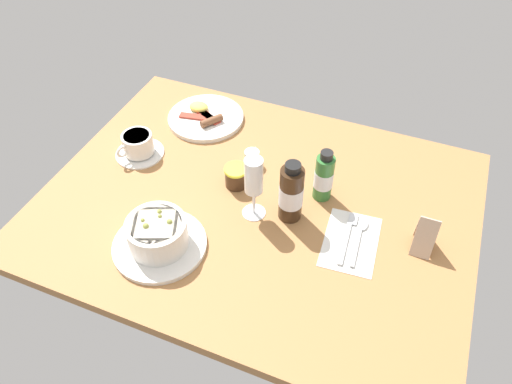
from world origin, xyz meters
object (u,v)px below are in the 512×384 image
object	(u,v)px
creamer_jug	(252,157)
wine_glass	(254,179)
jam_jar	(236,176)
breakfast_plate	(205,117)
sauce_bottle_green	(324,177)
sauce_bottle_brown	(291,193)
porridge_bowl	(158,236)
menu_card	(426,233)
coffee_cup	(138,145)
cutlery_setting	(351,240)

from	to	relation	value
creamer_jug	wine_glass	bearing A→B (deg)	-66.27
jam_jar	breakfast_plate	xyz separation A→B (cm)	(-20.37, 22.70, -2.04)
creamer_jug	sauce_bottle_green	size ratio (longest dim) A/B	0.34
sauce_bottle_green	sauce_bottle_brown	world-z (taller)	sauce_bottle_brown
porridge_bowl	menu_card	size ratio (longest dim) A/B	2.21
porridge_bowl	sauce_bottle_green	bearing A→B (deg)	44.95
sauce_bottle_brown	breakfast_plate	xyz separation A→B (cm)	(-37.28, 27.80, -6.97)
coffee_cup	breakfast_plate	world-z (taller)	coffee_cup
coffee_cup	jam_jar	world-z (taller)	coffee_cup
coffee_cup	menu_card	bearing A→B (deg)	-2.83
creamer_jug	sauce_bottle_green	distance (cm)	22.55
creamer_jug	breakfast_plate	world-z (taller)	creamer_jug
creamer_jug	menu_card	bearing A→B (deg)	-14.05
coffee_cup	porridge_bowl	bearing A→B (deg)	-50.76
cutlery_setting	coffee_cup	world-z (taller)	coffee_cup
wine_glass	coffee_cup	bearing A→B (deg)	167.29
menu_card	wine_glass	bearing A→B (deg)	-173.32
creamer_jug	sauce_bottle_brown	world-z (taller)	sauce_bottle_brown
coffee_cup	sauce_bottle_green	bearing A→B (deg)	3.76
jam_jar	breakfast_plate	world-z (taller)	jam_jar
menu_card	sauce_bottle_green	bearing A→B (deg)	164.57
wine_glass	menu_card	xyz separation A→B (cm)	(41.07, 4.81, -6.84)
wine_glass	breakfast_plate	xyz separation A→B (cm)	(-28.60, 30.39, -10.89)
cutlery_setting	sauce_bottle_brown	size ratio (longest dim) A/B	1.15
wine_glass	jam_jar	xyz separation A→B (cm)	(-8.23, 7.69, -8.85)
coffee_cup	jam_jar	size ratio (longest dim) A/B	2.22
menu_card	breakfast_plate	bearing A→B (deg)	159.84
wine_glass	sauce_bottle_green	size ratio (longest dim) A/B	1.19
sauce_bottle_green	cutlery_setting	bearing A→B (deg)	-46.77
porridge_bowl	sauce_bottle_green	world-z (taller)	sauce_bottle_green
cutlery_setting	creamer_jug	size ratio (longest dim) A/B	3.92
coffee_cup	menu_card	distance (cm)	80.08
jam_jar	sauce_bottle_brown	distance (cm)	18.34
creamer_jug	sauce_bottle_brown	xyz separation A→B (cm)	(16.14, -14.37, 5.59)
creamer_jug	menu_card	world-z (taller)	menu_card
creamer_jug	porridge_bowl	bearing A→B (deg)	-104.52
creamer_jug	wine_glass	world-z (taller)	wine_glass
creamer_jug	sauce_bottle_green	world-z (taller)	sauce_bottle_green
sauce_bottle_brown	breakfast_plate	distance (cm)	47.03
cutlery_setting	wine_glass	size ratio (longest dim) A/B	1.11
porridge_bowl	breakfast_plate	bearing A→B (deg)	103.76
creamer_jug	menu_card	distance (cm)	50.10
coffee_cup	jam_jar	distance (cm)	30.67
porridge_bowl	breakfast_plate	world-z (taller)	porridge_bowl
cutlery_setting	sauce_bottle_brown	world-z (taller)	sauce_bottle_brown
creamer_jug	wine_glass	xyz separation A→B (cm)	(7.46, -16.96, 9.51)
coffee_cup	creamer_jug	bearing A→B (deg)	14.61
porridge_bowl	wine_glass	bearing A→B (deg)	47.99
creamer_jug	breakfast_plate	xyz separation A→B (cm)	(-21.14, 13.43, -1.38)
wine_glass	sauce_bottle_brown	bearing A→B (deg)	16.62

